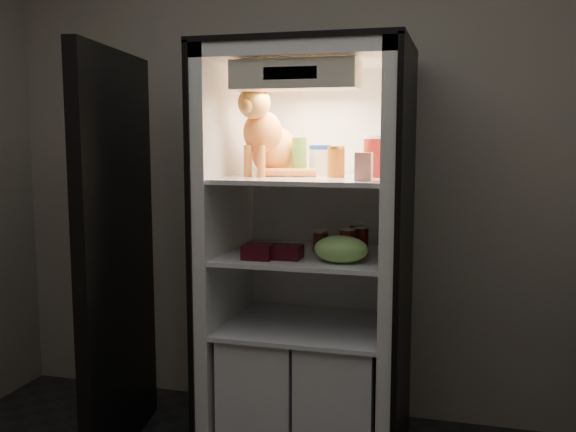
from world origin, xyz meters
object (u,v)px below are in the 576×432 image
salsa_jar (336,162)px  berry_box_right (288,252)px  grape_bag (341,249)px  soda_can_a (357,237)px  berry_box_left (259,251)px  soda_can_c (347,244)px  mayo_tub (320,160)px  cream_carton (364,167)px  soda_can_b (361,241)px  refrigerator (310,282)px  parmesan_shaker (299,157)px  condiment_jar (321,241)px  tabby_cat (269,140)px  pepper_jar (375,156)px

salsa_jar → berry_box_right: size_ratio=1.16×
grape_bag → berry_box_right: 0.24m
soda_can_a → berry_box_left: (-0.38, -0.30, -0.03)m
salsa_jar → grape_bag: bearing=-70.7°
salsa_jar → soda_can_c: salsa_jar is taller
mayo_tub → cream_carton: 0.37m
mayo_tub → soda_can_b: 0.42m
soda_can_c → refrigerator: bearing=146.4°
refrigerator → berry_box_right: bearing=-104.1°
refrigerator → mayo_tub: size_ratio=13.41×
parmesan_shaker → condiment_jar: bearing=31.7°
soda_can_b → grape_bag: size_ratio=0.55×
refrigerator → condiment_jar: 0.20m
berry_box_left → salsa_jar: bearing=28.3°
tabby_cat → salsa_jar: bearing=6.5°
soda_can_b → berry_box_right: (-0.29, -0.17, -0.03)m
berry_box_right → soda_can_c: bearing=16.4°
pepper_jar → soda_can_a: (-0.09, 0.08, -0.38)m
tabby_cat → soda_can_c: bearing=-0.5°
mayo_tub → berry_box_right: bearing=-110.6°
cream_carton → condiment_jar: 0.50m
grape_bag → cream_carton: bearing=-11.2°
refrigerator → condiment_jar: bearing=9.9°
tabby_cat → pepper_jar: tabby_cat is taller
condiment_jar → berry_box_left: condiment_jar is taller
tabby_cat → mayo_tub: 0.25m
refrigerator → condiment_jar: (0.05, 0.01, 0.20)m
grape_bag → condiment_jar: bearing=120.4°
salsa_jar → cream_carton: bearing=-49.7°
cream_carton → pepper_jar: bearing=86.1°
berry_box_right → condiment_jar: bearing=64.9°
tabby_cat → condiment_jar: (0.24, 0.04, -0.46)m
salsa_jar → berry_box_left: 0.52m
pepper_jar → berry_box_left: pepper_jar is taller
refrigerator → cream_carton: (0.28, -0.25, 0.56)m
parmesan_shaker → berry_box_right: size_ratio=1.48×
soda_can_a → cream_carton: bearing=-76.7°
pepper_jar → grape_bag: pepper_jar is taller
salsa_jar → pepper_jar: (0.16, 0.06, 0.02)m
condiment_jar → soda_can_b: bearing=-12.4°
pepper_jar → soda_can_c: bearing=-130.5°
cream_carton → refrigerator: bearing=138.6°
salsa_jar → soda_can_a: bearing=61.7°
berry_box_right → parmesan_shaker: bearing=86.2°
soda_can_b → soda_can_c: 0.11m
parmesan_shaker → salsa_jar: (0.17, -0.03, -0.02)m
soda_can_c → berry_box_right: 0.26m
pepper_jar → berry_box_right: (-0.35, -0.19, -0.41)m
tabby_cat → pepper_jar: (0.49, 0.02, -0.07)m
salsa_jar → berry_box_left: bearing=-151.7°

